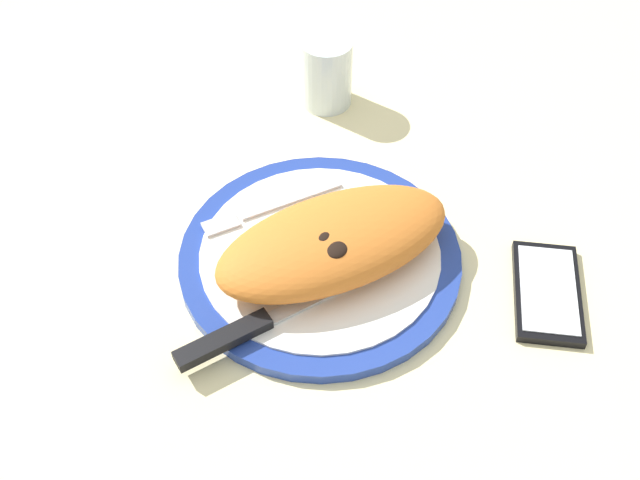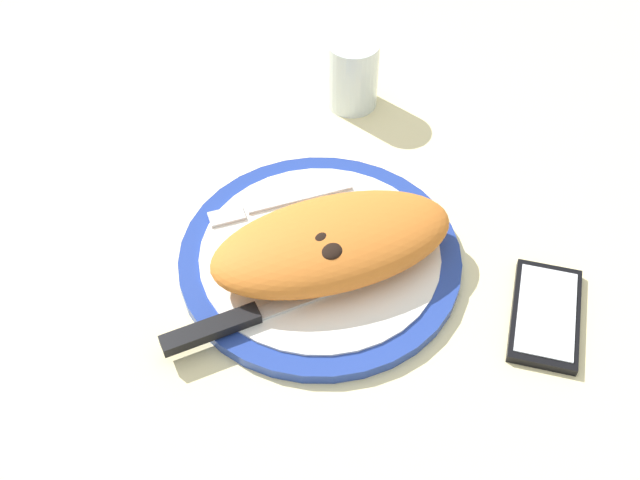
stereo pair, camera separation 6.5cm
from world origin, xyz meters
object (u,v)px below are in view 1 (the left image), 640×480
at_px(fork, 259,211).
at_px(knife, 252,326).
at_px(calzone, 334,242).
at_px(plate, 320,257).
at_px(water_glass, 326,76).
at_px(smartphone, 547,292).

distance_m(fork, knife, 0.16).
relative_size(calzone, fork, 1.61).
height_order(calzone, knife, calzone).
xyz_separation_m(plate, calzone, (-0.01, 0.01, 0.04)).
height_order(plate, water_glass, water_glass).
distance_m(fork, water_glass, 0.24).
distance_m(calzone, smartphone, 0.23).
relative_size(knife, smartphone, 1.64).
bearing_deg(water_glass, calzone, 68.03).
relative_size(calzone, smartphone, 1.82).
relative_size(fork, knife, 0.69).
bearing_deg(smartphone, water_glass, -77.60).
bearing_deg(smartphone, knife, -13.06).
xyz_separation_m(plate, knife, (0.10, 0.07, 0.01)).
xyz_separation_m(plate, water_glass, (-0.12, -0.25, 0.03)).
bearing_deg(knife, fork, -112.57).
distance_m(knife, water_glass, 0.39).
distance_m(calzone, knife, 0.13).
distance_m(plate, fork, 0.09).
distance_m(calzone, water_glass, 0.29).
bearing_deg(water_glass, plate, 65.11).
distance_m(plate, smartphone, 0.25).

